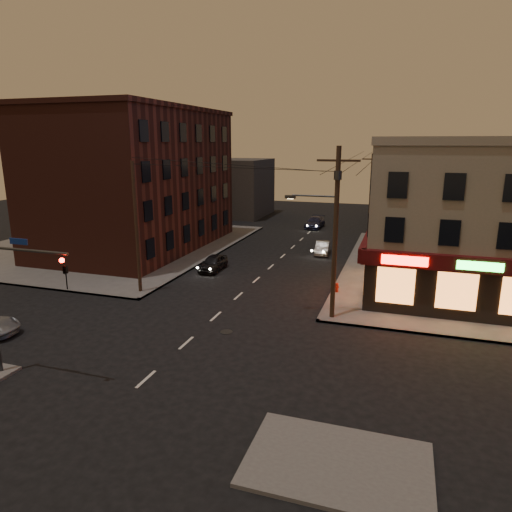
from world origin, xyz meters
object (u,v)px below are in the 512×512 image
at_px(sedan_mid, 322,248).
at_px(fire_hydrant, 337,287).
at_px(sedan_near, 213,263).
at_px(sedan_far, 315,222).

bearing_deg(sedan_mid, fire_hydrant, -80.07).
relative_size(sedan_near, sedan_mid, 1.06).
relative_size(sedan_mid, sedan_far, 0.77).
distance_m(sedan_near, fire_hydrant, 11.03).
xyz_separation_m(sedan_near, sedan_far, (4.27, 21.81, 0.03)).
bearing_deg(sedan_near, sedan_mid, 47.16).
distance_m(sedan_far, fire_hydrant, 25.54).
distance_m(sedan_near, sedan_far, 22.22).
bearing_deg(fire_hydrant, sedan_near, 164.60).
height_order(sedan_mid, fire_hydrant, sedan_mid).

